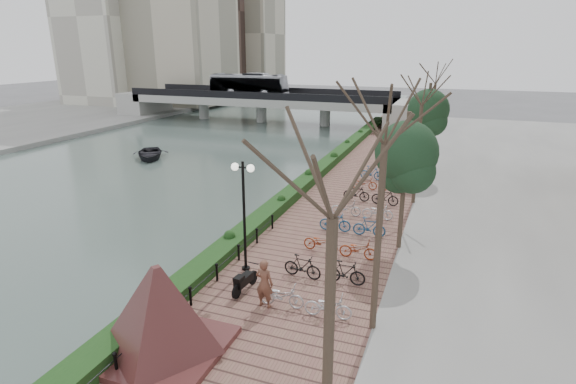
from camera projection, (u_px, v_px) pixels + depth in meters
The scene contains 14 objects.
ground at pixel (144, 324), 16.48m from camera, with size 220.00×220.00×0.00m, color #59595B.
river_water at pixel (179, 152), 43.77m from camera, with size 30.00×130.00×0.02m, color #41524C.
promenade at pixel (355, 192), 30.69m from camera, with size 8.00×75.00×0.50m, color brown.
hedge at pixel (318, 171), 33.88m from camera, with size 1.10×56.00×0.60m, color #143714.
chain_fence at pixel (204, 284), 17.54m from camera, with size 0.10×14.10×0.70m.
granite_monument at pixel (160, 310), 13.72m from camera, with size 4.78×4.78×3.00m.
lamppost at pixel (243, 193), 18.44m from camera, with size 1.02×0.32×4.81m.
motorcycle at pixel (245, 280), 17.62m from camera, with size 0.47×1.52×0.95m, color black, non-canonical shape.
pedestrian at pixel (264, 283), 16.42m from camera, with size 0.69×0.45×1.90m, color brown.
bicycle_parking at pixel (357, 217), 24.15m from camera, with size 2.40×19.89×1.00m.
street_trees at pixel (412, 165), 24.01m from camera, with size 3.20×37.12×6.80m.
bridge at pixel (259, 97), 60.72m from camera, with size 36.00×10.77×6.50m.
boat at pixel (150, 154), 40.96m from camera, with size 3.26×4.57×0.95m, color black.
far_buildings at pixel (175, 12), 84.23m from camera, with size 35.00×38.00×38.00m.
Camera 1 is at (9.91, -11.47, 9.65)m, focal length 28.00 mm.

